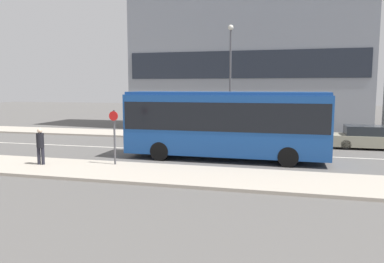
{
  "coord_description": "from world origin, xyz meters",
  "views": [
    {
      "loc": [
        7.55,
        -20.94,
        3.73
      ],
      "look_at": [
        2.61,
        -1.76,
        1.36
      ],
      "focal_mm": 35.0,
      "sensor_mm": 36.0,
      "label": 1
    }
  ],
  "objects_px": {
    "pedestrian_near_stop": "(40,144)",
    "parked_car_0": "(366,138)",
    "bus_stop_sign": "(114,133)",
    "street_lamp": "(230,71)",
    "city_bus": "(225,121)"
  },
  "relations": [
    {
      "from": "parked_car_0",
      "to": "pedestrian_near_stop",
      "type": "relative_size",
      "value": 2.42
    },
    {
      "from": "bus_stop_sign",
      "to": "street_lamp",
      "type": "bearing_deg",
      "value": 69.3
    },
    {
      "from": "pedestrian_near_stop",
      "to": "street_lamp",
      "type": "height_order",
      "value": "street_lamp"
    },
    {
      "from": "pedestrian_near_stop",
      "to": "parked_car_0",
      "type": "bearing_deg",
      "value": -156.63
    },
    {
      "from": "city_bus",
      "to": "parked_car_0",
      "type": "distance_m",
      "value": 9.66
    },
    {
      "from": "pedestrian_near_stop",
      "to": "city_bus",
      "type": "bearing_deg",
      "value": -161.36
    },
    {
      "from": "bus_stop_sign",
      "to": "parked_car_0",
      "type": "bearing_deg",
      "value": 35.12
    },
    {
      "from": "pedestrian_near_stop",
      "to": "bus_stop_sign",
      "type": "height_order",
      "value": "bus_stop_sign"
    },
    {
      "from": "city_bus",
      "to": "bus_stop_sign",
      "type": "bearing_deg",
      "value": -140.84
    },
    {
      "from": "pedestrian_near_stop",
      "to": "bus_stop_sign",
      "type": "xyz_separation_m",
      "value": [
        3.33,
        0.89,
        0.53
      ]
    },
    {
      "from": "parked_car_0",
      "to": "bus_stop_sign",
      "type": "relative_size",
      "value": 1.61
    },
    {
      "from": "city_bus",
      "to": "bus_stop_sign",
      "type": "relative_size",
      "value": 4.03
    },
    {
      "from": "street_lamp",
      "to": "pedestrian_near_stop",
      "type": "bearing_deg",
      "value": -122.98
    },
    {
      "from": "parked_car_0",
      "to": "bus_stop_sign",
      "type": "height_order",
      "value": "bus_stop_sign"
    },
    {
      "from": "city_bus",
      "to": "bus_stop_sign",
      "type": "distance_m",
      "value": 5.63
    }
  ]
}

